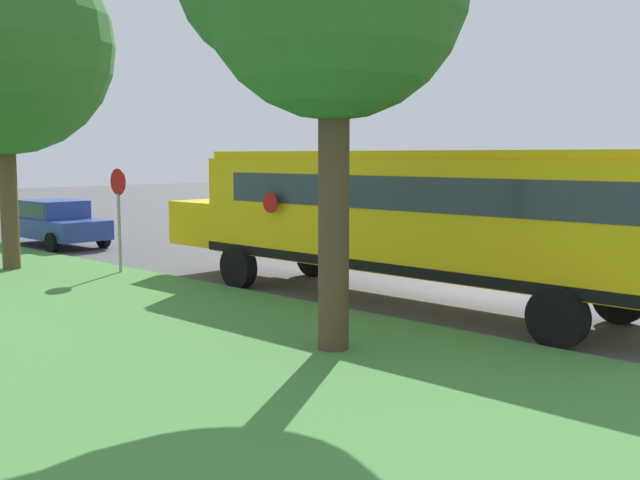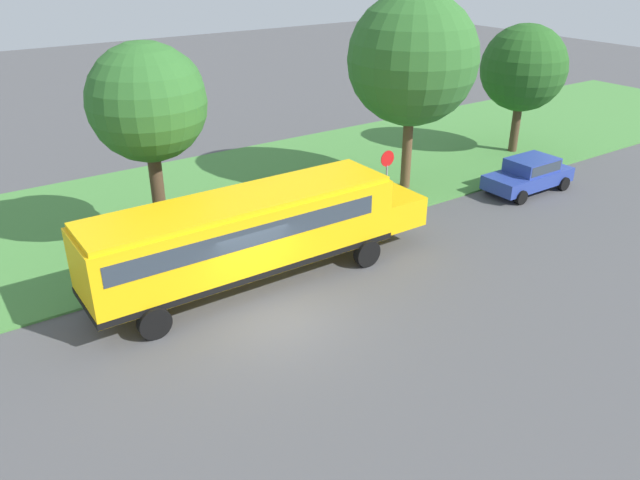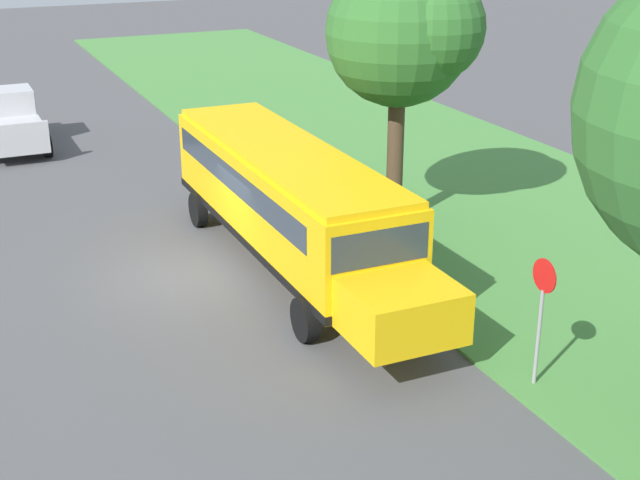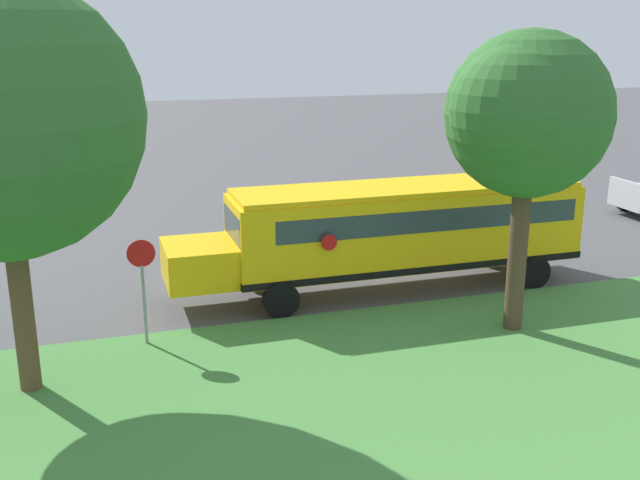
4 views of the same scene
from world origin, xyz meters
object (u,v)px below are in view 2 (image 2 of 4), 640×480
at_px(oak_tree_beside_bus, 151,100).
at_px(stop_sign, 387,174).
at_px(car_blue_nearest, 529,173).
at_px(oak_tree_far_end, 525,67).
at_px(oak_tree_roadside_mid, 415,59).
at_px(school_bus, 251,231).

relative_size(oak_tree_beside_bus, stop_sign, 2.78).
relative_size(car_blue_nearest, oak_tree_beside_bus, 0.58).
distance_m(oak_tree_far_end, stop_sign, 11.82).
bearing_deg(oak_tree_beside_bus, oak_tree_far_end, 91.27).
bearing_deg(stop_sign, oak_tree_roadside_mid, 120.42).
bearing_deg(oak_tree_far_end, oak_tree_beside_bus, -88.73).
bearing_deg(stop_sign, school_bus, -74.37).
height_order(school_bus, oak_tree_roadside_mid, oak_tree_roadside_mid).
bearing_deg(car_blue_nearest, stop_sign, -104.29).
relative_size(oak_tree_beside_bus, oak_tree_roadside_mid, 0.87).
bearing_deg(oak_tree_roadside_mid, stop_sign, -59.58).
relative_size(oak_tree_beside_bus, oak_tree_far_end, 1.13).
distance_m(school_bus, car_blue_nearest, 14.69).
xyz_separation_m(school_bus, car_blue_nearest, (-0.32, 14.65, -1.05)).
distance_m(car_blue_nearest, oak_tree_roadside_mid, 7.49).
height_order(school_bus, stop_sign, school_bus).
distance_m(car_blue_nearest, stop_sign, 7.34).
xyz_separation_m(oak_tree_roadside_mid, oak_tree_far_end, (-0.87, 8.55, -1.31)).
height_order(car_blue_nearest, oak_tree_beside_bus, oak_tree_beside_bus).
xyz_separation_m(car_blue_nearest, oak_tree_roadside_mid, (-3.36, -4.41, 5.04)).
bearing_deg(school_bus, oak_tree_roadside_mid, 109.78).
xyz_separation_m(oak_tree_roadside_mid, stop_sign, (1.56, -2.66, -4.18)).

